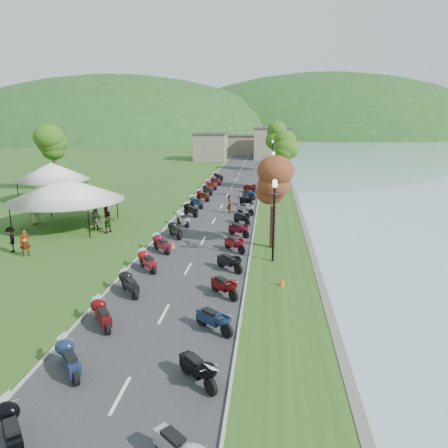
{
  "coord_description": "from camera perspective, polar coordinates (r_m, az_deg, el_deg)",
  "views": [
    {
      "loc": [
        4.69,
        -8.03,
        8.98
      ],
      "look_at": [
        1.52,
        21.97,
        1.3
      ],
      "focal_mm": 35.0,
      "sensor_mm": 36.0,
      "label": 1
    }
  ],
  "objects": [
    {
      "name": "pedestrian_b",
      "position": [
        36.47,
        -16.31,
        -0.56
      ],
      "size": [
        1.06,
        0.82,
        1.93
      ],
      "primitive_type": "imported",
      "rotation": [
        0.0,
        0.0,
        2.76
      ],
      "color": "slate",
      "rests_on": "ground"
    },
    {
      "name": "hills_backdrop",
      "position": [
        208.28,
        4.83,
        11.76
      ],
      "size": [
        360.0,
        120.0,
        76.0
      ],
      "primitive_type": null,
      "color": "#285621",
      "rests_on": "ground"
    },
    {
      "name": "far_building",
      "position": [
        93.49,
        1.93,
        10.3
      ],
      "size": [
        18.0,
        16.0,
        5.0
      ],
      "primitive_type": "cube",
      "color": "gray",
      "rests_on": "ground"
    },
    {
      "name": "traffic_cone_near",
      "position": [
        21.11,
        -16.24,
        -10.82
      ],
      "size": [
        0.29,
        0.29,
        0.45
      ],
      "primitive_type": "cone",
      "color": "#F2590C",
      "rests_on": "ground"
    },
    {
      "name": "tree_lakeside",
      "position": [
        29.43,
        6.52,
        3.08
      ],
      "size": [
        2.38,
        2.38,
        6.62
      ],
      "primitive_type": null,
      "color": "#3A6E19",
      "rests_on": "ground"
    },
    {
      "name": "pedestrian_c",
      "position": [
        32.39,
        -25.9,
        -3.29
      ],
      "size": [
        0.92,
        1.19,
        1.71
      ],
      "primitive_type": "imported",
      "rotation": [
        0.0,
        0.0,
        5.2
      ],
      "color": "slate",
      "rests_on": "ground"
    },
    {
      "name": "vendor_tent_main",
      "position": [
        37.42,
        -19.83,
        2.68
      ],
      "size": [
        6.11,
        6.11,
        4.0
      ],
      "primitive_type": null,
      "color": "white",
      "rests_on": "ground"
    },
    {
      "name": "road",
      "position": [
        49.08,
        0.44,
        3.75
      ],
      "size": [
        7.0,
        120.0,
        0.02
      ],
      "primitive_type": "cube",
      "color": "#323235",
      "rests_on": "ground"
    },
    {
      "name": "vendor_tent_side",
      "position": [
        49.47,
        -21.42,
        5.19
      ],
      "size": [
        5.03,
        5.03,
        4.0
      ],
      "primitive_type": null,
      "color": "white",
      "rests_on": "ground"
    },
    {
      "name": "pedestrian_a",
      "position": [
        31.1,
        -24.37,
        -3.82
      ],
      "size": [
        0.83,
        0.79,
        1.85
      ],
      "primitive_type": "imported",
      "rotation": [
        0.0,
        0.0,
        0.62
      ],
      "color": "slate",
      "rests_on": "ground"
    },
    {
      "name": "moto_row_right",
      "position": [
        30.89,
        1.69,
        -1.56
      ],
      "size": [
        2.6,
        43.14,
        1.1
      ],
      "primitive_type": null,
      "color": "#331411",
      "rests_on": "ground"
    },
    {
      "name": "moto_row_left",
      "position": [
        34.18,
        -5.91,
        -0.07
      ],
      "size": [
        2.6,
        55.19,
        1.1
      ],
      "primitive_type": null,
      "color": "#331411",
      "rests_on": "ground"
    }
  ]
}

